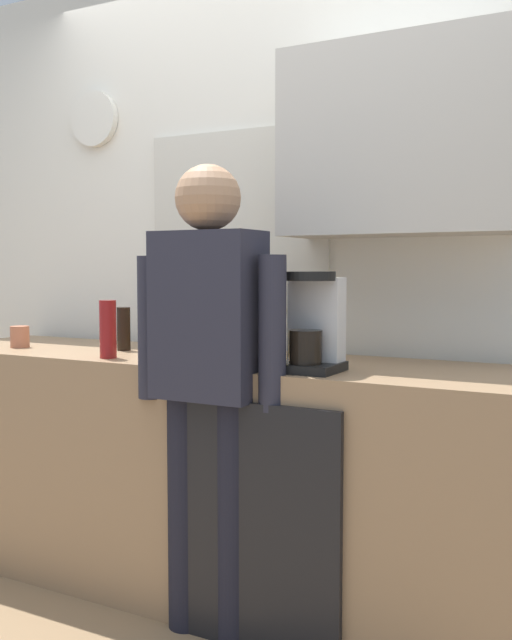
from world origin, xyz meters
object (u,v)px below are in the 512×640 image
Objects in this scene: bottle_dark_sauce at (124,329)px; dish_soap at (278,337)px; bottle_amber_beer at (177,321)px; bottle_olive_oil at (244,324)px; cup_terracotta_mug at (20,337)px; storage_canister at (200,330)px; coffee_maker at (313,327)px; bottle_red_vinegar at (108,329)px; person_at_sink at (209,360)px.

bottle_dark_sauce and dish_soap have the same top height.
bottle_amber_beer reaches higher than dish_soap.
bottle_olive_oil is 1.09× the size of bottle_amber_beer.
dish_soap reaches higher than cup_terracotta_mug.
bottle_dark_sauce is at bearing -148.57° from storage_canister.
coffee_maker is 0.74m from storage_canister.
coffee_maker reaches higher than bottle_red_vinegar.
bottle_red_vinegar is at bearing -175.83° from person_at_sink.
cup_terracotta_mug is at bearing -176.32° from person_at_sink.
person_at_sink is (0.48, -0.51, -0.08)m from bottle_amber_beer.
person_at_sink reaches higher than bottle_red_vinegar.
bottle_dark_sauce is at bearing -123.12° from bottle_amber_beer.
person_at_sink is (-0.06, -0.40, -0.05)m from dish_soap.
bottle_red_vinegar is 2.39× the size of cup_terracotta_mug.
person_at_sink is at bearing -27.19° from bottle_dark_sauce.
bottle_dark_sauce is at bearing 169.66° from coffee_maker.
coffee_maker reaches higher than cup_terracotta_mug.
bottle_olive_oil is 0.52m from bottle_red_vinegar.
bottle_olive_oil reaches higher than dish_soap.
bottle_red_vinegar is 0.65m from dish_soap.
coffee_maker is 1.94× the size of storage_canister.
dish_soap is 0.11× the size of person_at_sink.
bottle_olive_oil is 1.14× the size of bottle_red_vinegar.
bottle_amber_beer is (-0.80, 0.37, -0.03)m from coffee_maker.
bottle_dark_sauce is 0.32m from storage_canister.
dish_soap is 1.06× the size of storage_canister.
bottle_red_vinegar is 0.14× the size of person_at_sink.
bottle_amber_beer is at bearing 168.68° from dish_soap.
person_at_sink is at bearing -54.40° from storage_canister.
bottle_red_vinegar reaches higher than storage_canister.
coffee_maker reaches higher than bottle_dark_sauce.
bottle_amber_beer reaches higher than bottle_dark_sauce.
person_at_sink reaches higher than bottle_amber_beer.
storage_canister is (0.14, -0.03, -0.03)m from bottle_amber_beer.
bottle_red_vinegar is 0.96× the size of bottle_amber_beer.
bottle_olive_oil is at bearing 11.50° from cup_terracotta_mug.
bottle_olive_oil is at bearing 147.98° from coffee_maker.
bottle_red_vinegar is at bearing -143.56° from bottle_olive_oil.
bottle_dark_sauce is at bearing 14.64° from cup_terracotta_mug.
bottle_red_vinegar reaches higher than bottle_dark_sauce.
bottle_amber_beer is 1.28× the size of bottle_dark_sauce.
storage_canister is at bearing 31.43° from bottle_dark_sauce.
bottle_red_vinegar is at bearing -10.53° from cup_terracotta_mug.
bottle_olive_oil is at bearing -176.01° from dish_soap.
dish_soap is (0.67, 0.09, -0.01)m from bottle_dark_sauce.
bottle_amber_beer is at bearing 56.88° from bottle_dark_sauce.
storage_canister is at bearing 153.15° from coffee_maker.
cup_terracotta_mug is (-1.00, -0.20, -0.08)m from bottle_olive_oil.
bottle_amber_beer is at bearing 163.45° from bottle_olive_oil.
bottle_red_vinegar is at bearing -64.55° from bottle_dark_sauce.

